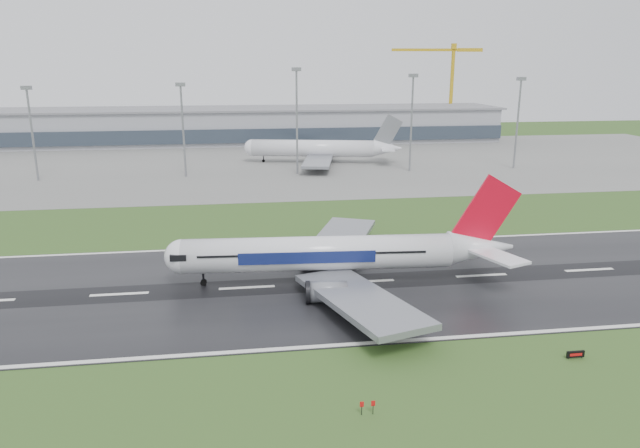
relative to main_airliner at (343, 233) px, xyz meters
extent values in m
plane|color=#2B4B1B|center=(-15.80, -0.55, -8.60)|extent=(520.00, 520.00, 0.00)
cube|color=black|center=(-15.80, -0.55, -8.55)|extent=(400.00, 45.00, 0.10)
cube|color=slate|center=(-15.80, 124.45, -8.56)|extent=(400.00, 130.00, 0.08)
cube|color=gray|center=(-15.80, 184.45, -1.10)|extent=(240.00, 36.00, 15.00)
cylinder|color=gray|center=(-78.60, 99.45, 5.26)|extent=(0.64, 0.64, 27.72)
cylinder|color=gray|center=(-33.38, 99.45, 5.63)|extent=(0.64, 0.64, 28.46)
cylinder|color=gray|center=(2.80, 99.45, 7.89)|extent=(0.64, 0.64, 32.98)
cylinder|color=gray|center=(41.15, 99.45, 6.89)|extent=(0.64, 0.64, 30.98)
cylinder|color=gray|center=(78.65, 99.45, 6.31)|extent=(0.64, 0.64, 29.82)
camera|label=1|loc=(-16.37, -89.25, 26.45)|focal=32.54mm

